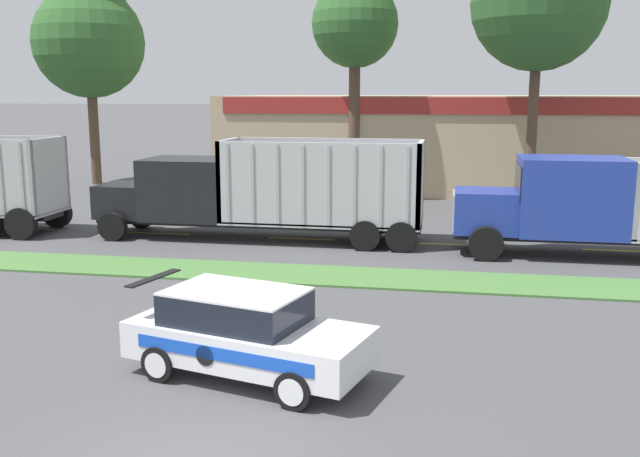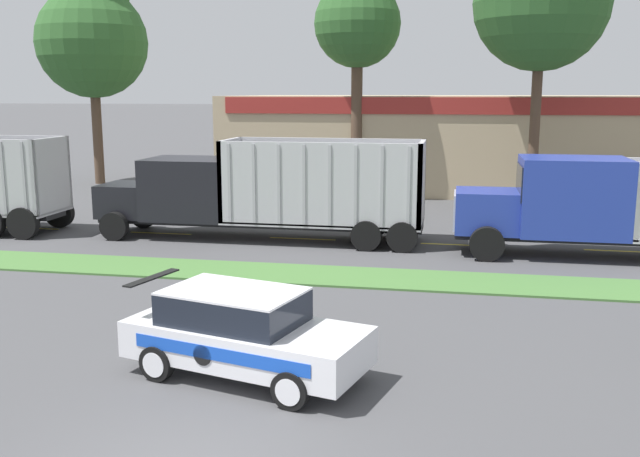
{
  "view_description": "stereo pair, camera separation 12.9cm",
  "coord_description": "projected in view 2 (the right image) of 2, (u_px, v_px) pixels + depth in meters",
  "views": [
    {
      "loc": [
        3.43,
        -8.57,
        5.16
      ],
      "look_at": [
        0.08,
        9.65,
        1.61
      ],
      "focal_mm": 40.0,
      "sensor_mm": 36.0,
      "label": 1
    },
    {
      "loc": [
        3.56,
        -8.54,
        5.16
      ],
      "look_at": [
        0.08,
        9.65,
        1.61
      ],
      "focal_mm": 40.0,
      "sensor_mm": 36.0,
      "label": 2
    }
  ],
  "objects": [
    {
      "name": "tree_behind_centre",
      "position": [
        92.0,
        31.0,
        39.46
      ],
      "size": [
        6.12,
        6.12,
        12.49
      ],
      "color": "brown",
      "rests_on": "ground_plane"
    },
    {
      "name": "dump_truck_mid",
      "position": [
        231.0,
        194.0,
        25.39
      ],
      "size": [
        11.71,
        2.75,
        3.55
      ],
      "color": "black",
      "rests_on": "ground_plane"
    },
    {
      "name": "grass_verge",
      "position": [
        325.0,
        276.0,
        20.26
      ],
      "size": [
        120.0,
        2.2,
        0.06
      ],
      "primitive_type": "cube",
      "color": "#477538",
      "rests_on": "ground_plane"
    },
    {
      "name": "centre_line_3",
      "position": [
        161.0,
        233.0,
        26.5
      ],
      "size": [
        2.4,
        0.14,
        0.01
      ],
      "primitive_type": "cube",
      "color": "yellow",
      "rests_on": "ground_plane"
    },
    {
      "name": "store_building_backdrop",
      "position": [
        491.0,
        141.0,
        39.63
      ],
      "size": [
        28.2,
        12.1,
        4.98
      ],
      "color": "tan",
      "rests_on": "ground_plane"
    },
    {
      "name": "dump_truck_lead",
      "position": [
        615.0,
        207.0,
        22.24
      ],
      "size": [
        12.45,
        2.66,
        3.15
      ],
      "color": "black",
      "rests_on": "ground_plane"
    },
    {
      "name": "centre_line_2",
      "position": [
        30.0,
        228.0,
        27.49
      ],
      "size": [
        2.4,
        0.14,
        0.01
      ],
      "primitive_type": "cube",
      "color": "yellow",
      "rests_on": "ground_plane"
    },
    {
      "name": "rally_car",
      "position": [
        243.0,
        332.0,
        13.03
      ],
      "size": [
        4.76,
        2.92,
        1.65
      ],
      "color": "white",
      "rests_on": "ground_plane"
    },
    {
      "name": "tree_behind_left",
      "position": [
        358.0,
        17.0,
        33.92
      ],
      "size": [
        4.15,
        4.15,
        11.49
      ],
      "color": "brown",
      "rests_on": "ground_plane"
    },
    {
      "name": "centre_line_5",
      "position": [
        456.0,
        245.0,
        24.51
      ],
      "size": [
        2.4,
        0.14,
        0.01
      ],
      "primitive_type": "cube",
      "color": "yellow",
      "rests_on": "ground_plane"
    },
    {
      "name": "centre_line_6",
      "position": [
        622.0,
        251.0,
        23.51
      ],
      "size": [
        2.4,
        0.14,
        0.01
      ],
      "primitive_type": "cube",
      "color": "yellow",
      "rests_on": "ground_plane"
    },
    {
      "name": "centre_line_4",
      "position": [
        303.0,
        239.0,
        25.5
      ],
      "size": [
        2.4,
        0.14,
        0.01
      ],
      "primitive_type": "cube",
      "color": "yellow",
      "rests_on": "ground_plane"
    }
  ]
}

